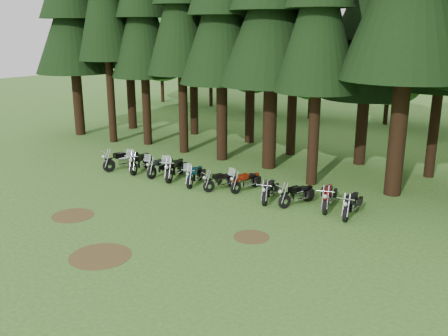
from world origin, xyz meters
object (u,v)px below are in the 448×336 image
at_px(motorcycle_2, 161,167).
at_px(motorcycle_5, 221,181).
at_px(motorcycle_8, 297,195).
at_px(motorcycle_10, 351,205).
at_px(motorcycle_4, 195,176).
at_px(motorcycle_7, 269,191).
at_px(motorcycle_6, 246,182).
at_px(motorcycle_1, 140,162).
at_px(motorcycle_9, 327,197).
at_px(motorcycle_3, 175,169).
at_px(motorcycle_0, 122,161).

relative_size(motorcycle_2, motorcycle_5, 1.16).
distance_m(motorcycle_8, motorcycle_10, 2.51).
bearing_deg(motorcycle_4, motorcycle_7, -17.33).
height_order(motorcycle_5, motorcycle_6, motorcycle_6).
xyz_separation_m(motorcycle_1, motorcycle_9, (11.03, 0.56, -0.02)).
xyz_separation_m(motorcycle_2, motorcycle_7, (6.85, -0.12, -0.03)).
height_order(motorcycle_6, motorcycle_9, motorcycle_6).
height_order(motorcycle_3, motorcycle_7, motorcycle_3).
distance_m(motorcycle_4, motorcycle_8, 5.72).
relative_size(motorcycle_1, motorcycle_4, 1.10).
distance_m(motorcycle_9, motorcycle_10, 1.25).
distance_m(motorcycle_6, motorcycle_9, 4.31).
bearing_deg(motorcycle_0, motorcycle_7, 15.02).
bearing_deg(motorcycle_3, motorcycle_8, -18.76).
height_order(motorcycle_7, motorcycle_8, motorcycle_8).
bearing_deg(motorcycle_1, motorcycle_9, -16.85).
relative_size(motorcycle_6, motorcycle_8, 1.03).
bearing_deg(motorcycle_2, motorcycle_6, 2.10).
distance_m(motorcycle_3, motorcycle_10, 9.72).
distance_m(motorcycle_1, motorcycle_10, 12.24).
height_order(motorcycle_3, motorcycle_9, motorcycle_3).
bearing_deg(motorcycle_0, motorcycle_2, 20.81).
xyz_separation_m(motorcycle_1, motorcycle_5, (5.62, -0.05, -0.09)).
bearing_deg(motorcycle_0, motorcycle_8, 15.97).
relative_size(motorcycle_7, motorcycle_8, 1.00).
xyz_separation_m(motorcycle_5, motorcycle_9, (5.41, 0.62, 0.07)).
relative_size(motorcycle_1, motorcycle_9, 1.03).
bearing_deg(motorcycle_2, motorcycle_1, 178.72).
bearing_deg(motorcycle_3, motorcycle_10, -18.31).
height_order(motorcycle_3, motorcycle_8, motorcycle_3).
relative_size(motorcycle_3, motorcycle_5, 1.25).
bearing_deg(motorcycle_1, motorcycle_8, -18.94).
xyz_separation_m(motorcycle_5, motorcycle_6, (1.10, 0.59, 0.03)).
xyz_separation_m(motorcycle_2, motorcycle_6, (5.19, 0.49, -0.02)).
height_order(motorcycle_8, motorcycle_9, motorcycle_9).
distance_m(motorcycle_1, motorcycle_5, 5.62).
bearing_deg(motorcycle_6, motorcycle_3, -163.70).
distance_m(motorcycle_1, motorcycle_2, 1.52).
bearing_deg(motorcycle_7, motorcycle_5, 162.22).
height_order(motorcycle_2, motorcycle_5, motorcycle_2).
bearing_deg(motorcycle_3, motorcycle_7, -20.64).
height_order(motorcycle_5, motorcycle_9, motorcycle_9).
distance_m(motorcycle_3, motorcycle_8, 7.21).
xyz_separation_m(motorcycle_6, motorcycle_10, (5.52, -0.29, 0.02)).
xyz_separation_m(motorcycle_8, motorcycle_9, (1.29, 0.42, 0.04)).
relative_size(motorcycle_7, motorcycle_9, 0.92).
bearing_deg(motorcycle_9, motorcycle_6, 162.96).
bearing_deg(motorcycle_10, motorcycle_2, 172.92).
bearing_deg(motorcycle_3, motorcycle_4, -25.95).
relative_size(motorcycle_4, motorcycle_10, 0.95).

